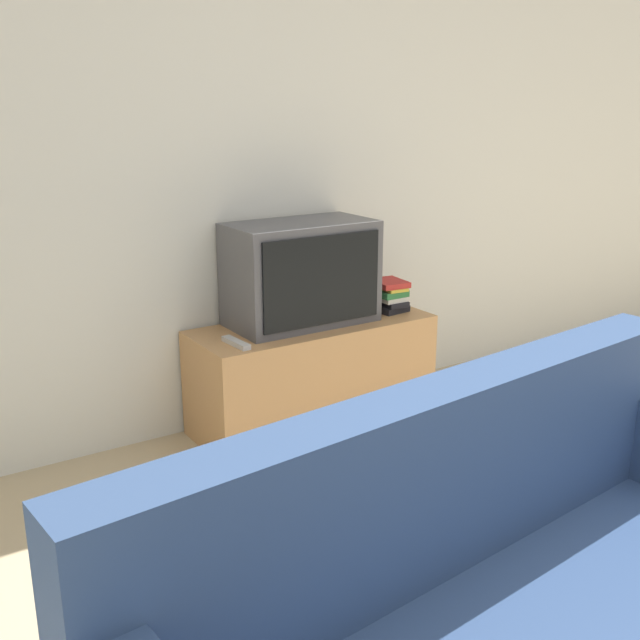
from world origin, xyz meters
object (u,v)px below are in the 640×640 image
television (301,273)px  remote_on_stand (236,343)px  book_stack (389,296)px  tv_stand (313,373)px

television → remote_on_stand: 0.53m
book_stack → remote_on_stand: 0.96m
tv_stand → remote_on_stand: size_ratio=6.34×
television → remote_on_stand: television is taller
television → book_stack: 0.54m
book_stack → tv_stand: bearing=177.4°
tv_stand → remote_on_stand: bearing=-167.6°
book_stack → television: bearing=172.8°
tv_stand → remote_on_stand: remote_on_stand is taller
television → book_stack: bearing=-7.2°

